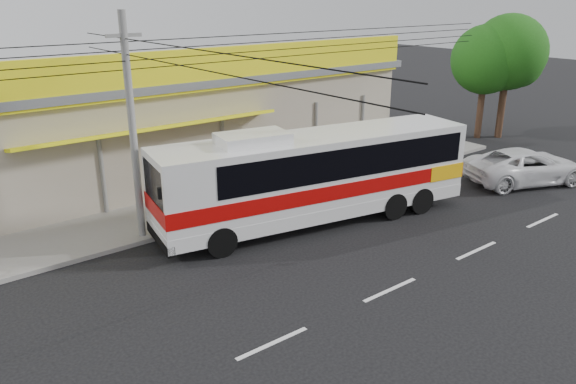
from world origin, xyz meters
The scene contains 9 objects.
ground centered at (0.00, 0.00, 0.00)m, with size 120.00×120.00×0.00m, color black.
sidewalk centered at (0.00, 6.00, 0.07)m, with size 30.00×3.20×0.15m, color gray.
lane_markings centered at (0.00, -2.50, 0.00)m, with size 50.00×0.12×0.01m, color silver, non-canonical shape.
storefront_building centered at (-0.01, 11.54, 2.30)m, with size 22.60×9.20×5.70m.
coach_bus centered at (1.74, 2.41, 1.86)m, with size 11.52×4.42×3.47m.
white_car centered at (11.44, 0.22, 0.72)m, with size 2.40×5.22×1.45m, color white.
utility_pole centered at (-3.87, 4.81, 5.94)m, with size 34.00×14.00×7.20m.
tree_near centered at (16.87, 6.07, 4.15)m, with size 3.70×3.70×6.13m.
tree_far centered at (17.86, 5.39, 4.51)m, with size 4.02×4.02×6.67m.
Camera 1 is at (-10.54, -11.39, 7.64)m, focal length 35.00 mm.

